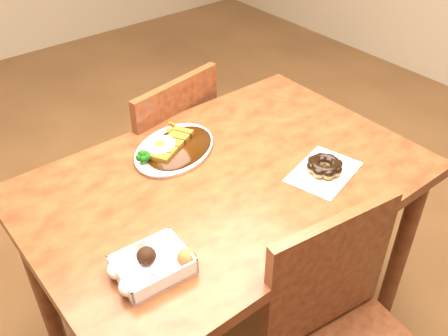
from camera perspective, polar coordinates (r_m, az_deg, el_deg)
ground at (r=2.06m, az=0.25°, el=-17.64°), size 6.00×6.00×0.00m
table at (r=1.57m, az=0.32°, el=-3.81°), size 1.20×0.80×0.75m
chair_far at (r=2.06m, az=-7.38°, el=1.11°), size 0.49×0.49×0.87m
katsu_curry_plate at (r=1.61m, az=-5.89°, el=2.31°), size 0.37×0.32×0.06m
donut_box at (r=1.23m, az=-8.33°, el=-11.01°), size 0.20×0.15×0.05m
pon_de_ring at (r=1.54m, az=11.42°, el=0.18°), size 0.26×0.21×0.04m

